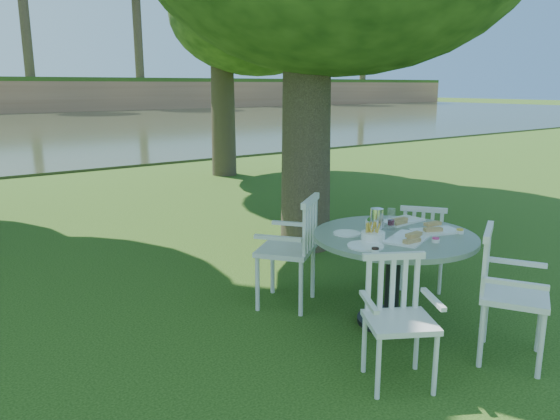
{
  "coord_description": "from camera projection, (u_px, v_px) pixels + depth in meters",
  "views": [
    {
      "loc": [
        -2.85,
        -3.64,
        1.95
      ],
      "look_at": [
        0.0,
        0.2,
        0.85
      ],
      "focal_mm": 35.0,
      "sensor_mm": 36.0,
      "label": 1
    }
  ],
  "objects": [
    {
      "name": "ground",
      "position": [
        293.0,
        305.0,
        4.95
      ],
      "size": [
        140.0,
        140.0,
        0.0
      ],
      "primitive_type": "plane",
      "color": "#19380B",
      "rests_on": "ground"
    },
    {
      "name": "table",
      "position": [
        394.0,
        253.0,
        4.45
      ],
      "size": [
        1.32,
        1.32,
        0.77
      ],
      "color": "black",
      "rests_on": "ground"
    },
    {
      "name": "chair_ne",
      "position": [
        422.0,
        240.0,
        5.23
      ],
      "size": [
        0.57,
        0.58,
        0.84
      ],
      "rotation": [
        0.0,
        0.0,
        -4.08
      ],
      "color": "white",
      "rests_on": "ground"
    },
    {
      "name": "chair_nw",
      "position": [
        297.0,
        243.0,
        4.83
      ],
      "size": [
        0.68,
        0.68,
        1.0
      ],
      "rotation": [
        0.0,
        0.0,
        -2.5
      ],
      "color": "white",
      "rests_on": "ground"
    },
    {
      "name": "chair_sw",
      "position": [
        396.0,
        308.0,
        3.63
      ],
      "size": [
        0.57,
        0.56,
        0.85
      ],
      "rotation": [
        0.0,
        0.0,
        -0.53
      ],
      "color": "white",
      "rests_on": "ground"
    },
    {
      "name": "chair_se",
      "position": [
        501.0,
        284.0,
        3.89
      ],
      "size": [
        0.64,
        0.63,
        0.96
      ],
      "rotation": [
        0.0,
        0.0,
        0.51
      ],
      "color": "white",
      "rests_on": "ground"
    },
    {
      "name": "tableware",
      "position": [
        388.0,
        230.0,
        4.41
      ],
      "size": [
        1.14,
        0.74,
        0.21
      ],
      "color": "white",
      "rests_on": "table"
    }
  ]
}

